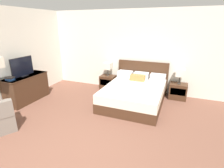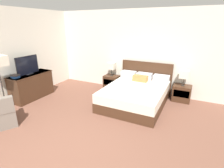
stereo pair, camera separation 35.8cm
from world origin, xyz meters
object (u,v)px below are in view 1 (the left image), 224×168
object	(u,v)px
bed	(135,93)
nightstand_left	(108,82)
book_small_top	(10,77)
table_lamp_right	(180,73)
book_red_cover	(10,80)
table_lamp_left	(108,66)
nightstand_right	(178,91)
book_blue_cover	(10,79)
dresser	(27,88)
tv	(22,67)

from	to	relation	value
bed	nightstand_left	xyz separation A→B (m)	(-1.21, 0.78, -0.05)
nightstand_left	book_small_top	bearing A→B (deg)	-128.85
table_lamp_right	nightstand_left	bearing A→B (deg)	-179.97
book_red_cover	table_lamp_left	bearing A→B (deg)	51.05
table_lamp_right	book_small_top	distance (m)	4.93
nightstand_right	table_lamp_left	world-z (taller)	table_lamp_left
nightstand_right	book_blue_cover	distance (m)	4.98
book_red_cover	book_small_top	size ratio (longest dim) A/B	1.13
book_red_cover	nightstand_right	bearing A→B (deg)	28.63
dresser	tv	size ratio (longest dim) A/B	1.78
dresser	book_small_top	size ratio (longest dim) A/B	7.01
table_lamp_right	dresser	size ratio (longest dim) A/B	0.36
dresser	book_blue_cover	distance (m)	0.65
bed	table_lamp_right	distance (m)	1.54
bed	table_lamp_right	size ratio (longest dim) A/B	4.43
nightstand_left	table_lamp_right	bearing A→B (deg)	0.03
nightstand_left	book_red_cover	xyz separation A→B (m)	(-1.91, -2.36, 0.56)
bed	dresser	xyz separation A→B (m)	(-3.12, -1.10, 0.11)
bed	table_lamp_right	world-z (taller)	bed
nightstand_right	book_red_cover	world-z (taller)	book_red_cover
nightstand_right	book_blue_cover	xyz separation A→B (m)	(-4.34, -2.36, 0.59)
bed	book_red_cover	distance (m)	3.54
nightstand_right	dresser	world-z (taller)	dresser
tv	book_blue_cover	xyz separation A→B (m)	(-0.01, -0.45, -0.23)
table_lamp_left	book_red_cover	xyz separation A→B (m)	(-1.91, -2.36, -0.04)
bed	book_small_top	bearing A→B (deg)	-153.03
table_lamp_left	book_red_cover	world-z (taller)	table_lamp_left
tv	book_small_top	size ratio (longest dim) A/B	3.93
tv	book_red_cover	world-z (taller)	tv
nightstand_right	bed	bearing A→B (deg)	-147.19
nightstand_left	tv	size ratio (longest dim) A/B	0.70
dresser	tv	bearing A→B (deg)	-86.09
nightstand_right	table_lamp_left	size ratio (longest dim) A/B	1.09
nightstand_left	table_lamp_left	world-z (taller)	table_lamp_left
nightstand_right	table_lamp_right	xyz separation A→B (m)	(0.00, 0.00, 0.61)
table_lamp_right	dresser	world-z (taller)	table_lamp_right
book_small_top	book_blue_cover	bearing A→B (deg)	180.00
book_small_top	dresser	bearing A→B (deg)	90.73
nightstand_right	table_lamp_right	world-z (taller)	table_lamp_right
bed	book_small_top	distance (m)	3.54
bed	tv	distance (m)	3.41
nightstand_left	book_small_top	world-z (taller)	book_small_top
book_red_cover	book_blue_cover	xyz separation A→B (m)	(-0.01, 0.00, 0.03)
nightstand_left	table_lamp_right	xyz separation A→B (m)	(2.42, 0.00, 0.61)
nightstand_left	dresser	bearing A→B (deg)	-135.46
nightstand_left	dresser	xyz separation A→B (m)	(-1.91, -1.88, 0.16)
dresser	table_lamp_left	bearing A→B (deg)	44.56
tv	book_blue_cover	distance (m)	0.50
bed	nightstand_right	distance (m)	1.44
nightstand_right	dresser	size ratio (longest dim) A/B	0.39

